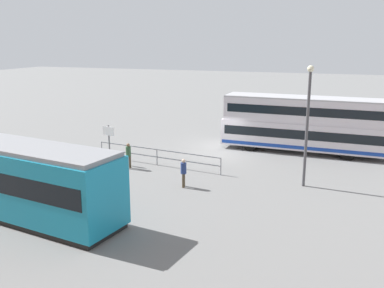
{
  "coord_description": "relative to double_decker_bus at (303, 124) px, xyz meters",
  "views": [
    {
      "loc": [
        -8.19,
        28.58,
        7.92
      ],
      "look_at": [
        0.3,
        5.13,
        1.87
      ],
      "focal_mm": 40.39,
      "sensor_mm": 36.0,
      "label": 1
    }
  ],
  "objects": [
    {
      "name": "info_sign",
      "position": [
        11.58,
        7.32,
        -0.3
      ],
      "size": [
        0.93,
        0.29,
        2.56
      ],
      "color": "slate",
      "rests_on": "ground"
    },
    {
      "name": "tram_yellow",
      "position": [
        12.06,
        16.12,
        -0.27
      ],
      "size": [
        12.98,
        4.53,
        3.41
      ],
      "color": "teal",
      "rests_on": "ground"
    },
    {
      "name": "pedestrian_railing",
      "position": [
        8.46,
        6.7,
        -1.29
      ],
      "size": [
        9.0,
        1.3,
        1.08
      ],
      "color": "gray",
      "rests_on": "ground"
    },
    {
      "name": "street_lamp",
      "position": [
        -0.89,
        7.65,
        1.85
      ],
      "size": [
        0.36,
        0.36,
        6.62
      ],
      "color": "#4C4C51",
      "rests_on": "ground"
    },
    {
      "name": "pedestrian_near_railing",
      "position": [
        9.85,
        7.94,
        -1.11
      ],
      "size": [
        0.4,
        0.4,
        1.62
      ],
      "color": "#4C3F2D",
      "rests_on": "ground"
    },
    {
      "name": "ground_plane",
      "position": [
        5.37,
        2.6,
        -2.04
      ],
      "size": [
        160.0,
        160.0,
        0.0
      ],
      "primitive_type": "plane",
      "color": "slate"
    },
    {
      "name": "double_decker_bus",
      "position": [
        0.0,
        0.0,
        0.0
      ],
      "size": [
        11.65,
        2.93,
        3.99
      ],
      "color": "silver",
      "rests_on": "ground"
    },
    {
      "name": "pedestrian_crossing",
      "position": [
        5.31,
        10.09,
        -1.12
      ],
      "size": [
        0.38,
        0.38,
        1.6
      ],
      "color": "#4C3F2D",
      "rests_on": "ground"
    }
  ]
}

